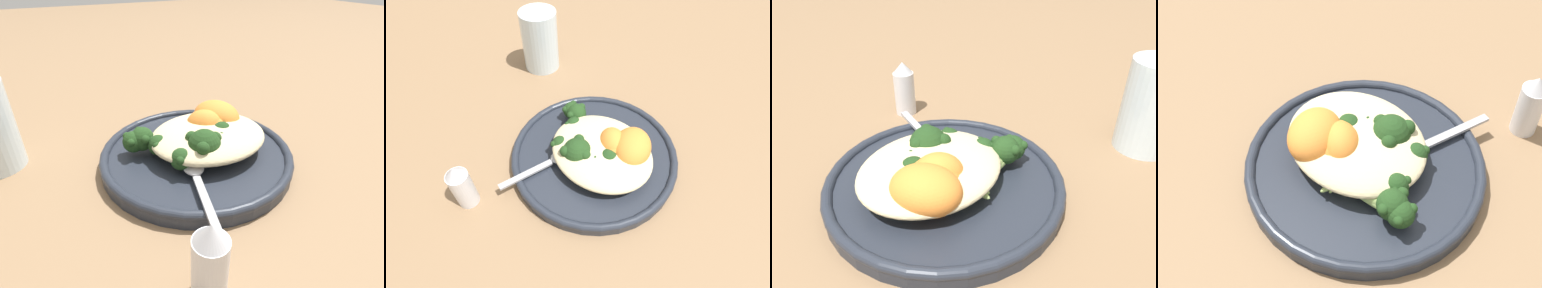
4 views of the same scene
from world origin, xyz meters
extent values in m
plane|color=#846647|center=(0.00, 0.00, 0.00)|extent=(4.00, 4.00, 0.00)
cylinder|color=#232833|center=(-0.01, 0.02, 0.01)|extent=(0.26, 0.26, 0.02)
torus|color=#232833|center=(-0.01, 0.02, 0.02)|extent=(0.26, 0.26, 0.01)
ellipsoid|color=beige|center=(-0.02, 0.02, 0.04)|extent=(0.16, 0.14, 0.03)
ellipsoid|color=#9EBC66|center=(0.02, -0.02, 0.03)|extent=(0.10, 0.02, 0.01)
sphere|color=#1E3D19|center=(0.07, -0.02, 0.04)|extent=(0.03, 0.03, 0.03)
sphere|color=#1E3D19|center=(0.08, -0.01, 0.04)|extent=(0.01, 0.01, 0.01)
sphere|color=#1E3D19|center=(0.06, -0.02, 0.04)|extent=(0.01, 0.01, 0.01)
sphere|color=#1E3D19|center=(0.08, -0.02, 0.04)|extent=(0.01, 0.01, 0.01)
ellipsoid|color=#9EBC66|center=(0.01, -0.02, 0.03)|extent=(0.10, 0.03, 0.02)
sphere|color=#1E3D19|center=(0.06, -0.01, 0.04)|extent=(0.03, 0.03, 0.03)
sphere|color=#1E3D19|center=(0.06, 0.00, 0.04)|extent=(0.01, 0.01, 0.01)
sphere|color=#1E3D19|center=(0.06, -0.03, 0.04)|extent=(0.01, 0.01, 0.01)
ellipsoid|color=#9EBC66|center=(0.02, -0.01, 0.03)|extent=(0.06, 0.04, 0.01)
sphere|color=#1E3D19|center=(0.05, 0.01, 0.04)|extent=(0.03, 0.03, 0.03)
sphere|color=#1E3D19|center=(0.05, 0.02, 0.04)|extent=(0.01, 0.01, 0.01)
sphere|color=#1E3D19|center=(0.03, 0.01, 0.04)|extent=(0.01, 0.01, 0.01)
sphere|color=#1E3D19|center=(0.05, 0.00, 0.04)|extent=(0.01, 0.01, 0.01)
ellipsoid|color=#9EBC66|center=(0.01, 0.01, 0.03)|extent=(0.06, 0.09, 0.01)
sphere|color=#1E3D19|center=(0.03, 0.05, 0.04)|extent=(0.03, 0.03, 0.03)
sphere|color=#1E3D19|center=(0.04, 0.06, 0.04)|extent=(0.01, 0.01, 0.01)
sphere|color=#1E3D19|center=(0.02, 0.05, 0.04)|extent=(0.01, 0.01, 0.01)
sphere|color=#1E3D19|center=(0.04, 0.04, 0.04)|extent=(0.01, 0.01, 0.01)
ellipsoid|color=#9EBC66|center=(0.00, 0.00, 0.03)|extent=(0.02, 0.10, 0.01)
sphere|color=#1E3D19|center=(0.00, 0.05, 0.04)|extent=(0.04, 0.04, 0.04)
sphere|color=#1E3D19|center=(0.01, 0.06, 0.05)|extent=(0.02, 0.02, 0.02)
sphere|color=#1E3D19|center=(-0.02, 0.05, 0.05)|extent=(0.02, 0.02, 0.02)
sphere|color=#1E3D19|center=(0.01, 0.03, 0.05)|extent=(0.02, 0.02, 0.02)
ellipsoid|color=#9EBC66|center=(-0.01, 0.00, 0.03)|extent=(0.04, 0.09, 0.01)
sphere|color=#1E3D19|center=(-0.03, 0.04, 0.04)|extent=(0.03, 0.03, 0.03)
sphere|color=#1E3D19|center=(-0.02, 0.05, 0.04)|extent=(0.01, 0.01, 0.01)
sphere|color=#1E3D19|center=(-0.04, 0.04, 0.04)|extent=(0.01, 0.01, 0.01)
sphere|color=#1E3D19|center=(-0.02, 0.03, 0.04)|extent=(0.01, 0.01, 0.01)
ellipsoid|color=#9EBC66|center=(-0.02, 0.00, 0.03)|extent=(0.05, 0.06, 0.01)
sphere|color=#1E3D19|center=(-0.04, 0.02, 0.04)|extent=(0.03, 0.03, 0.03)
sphere|color=#1E3D19|center=(-0.03, 0.04, 0.05)|extent=(0.01, 0.01, 0.01)
sphere|color=#1E3D19|center=(-0.05, 0.02, 0.05)|extent=(0.01, 0.01, 0.01)
sphere|color=#1E3D19|center=(-0.03, 0.01, 0.05)|extent=(0.01, 0.01, 0.01)
ellipsoid|color=orange|center=(-0.03, 0.00, 0.04)|extent=(0.07, 0.06, 0.04)
ellipsoid|color=orange|center=(-0.03, 0.00, 0.04)|extent=(0.07, 0.07, 0.04)
ellipsoid|color=orange|center=(-0.05, -0.01, 0.05)|extent=(0.08, 0.09, 0.05)
cube|color=#A3A3A8|center=(0.04, 0.12, 0.02)|extent=(0.03, 0.08, 0.00)
ellipsoid|color=#A3A3A8|center=(0.02, 0.06, 0.03)|extent=(0.03, 0.04, 0.01)
cylinder|color=silver|center=(0.24, -0.10, 0.06)|extent=(0.07, 0.07, 0.12)
cylinder|color=silver|center=(0.08, 0.20, 0.03)|extent=(0.03, 0.03, 0.06)
cone|color=#B2B2B7|center=(0.08, 0.20, 0.07)|extent=(0.03, 0.03, 0.02)
camera|label=1|loc=(0.16, 0.32, 0.24)|focal=28.00mm
camera|label=2|loc=(-0.18, 0.24, 0.39)|focal=28.00mm
camera|label=3|loc=(-0.22, -0.23, 0.27)|focal=35.00mm
camera|label=4|loc=(0.24, -0.25, 0.47)|focal=50.00mm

